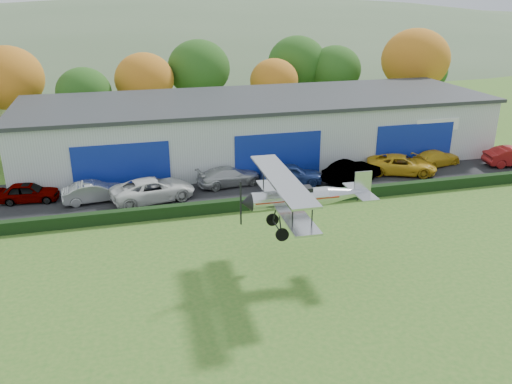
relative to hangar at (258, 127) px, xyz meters
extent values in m
plane|color=#346820|center=(-5.00, -27.98, -2.66)|extent=(300.00, 300.00, 0.00)
cube|color=black|center=(-2.00, -6.98, -2.63)|extent=(48.00, 9.00, 0.05)
cube|color=black|center=(-2.00, -11.78, -2.26)|extent=(46.00, 0.60, 0.80)
cube|color=#B2B7BC|center=(0.00, 0.02, -0.16)|extent=(40.00, 12.00, 5.00)
cube|color=#2D3033|center=(0.00, 0.02, 2.49)|extent=(40.60, 12.60, 0.30)
cube|color=navy|center=(-12.00, -6.03, -0.86)|extent=(7.00, 0.12, 3.60)
cube|color=navy|center=(0.00, -6.03, -0.86)|extent=(7.00, 0.12, 3.60)
cube|color=navy|center=(12.00, -6.03, -0.86)|extent=(7.00, 0.12, 3.60)
cylinder|color=#3D2614|center=(-22.00, 12.02, -1.08)|extent=(0.36, 0.36, 3.15)
ellipsoid|color=#A45D14|center=(-22.00, 12.02, 3.37)|extent=(6.84, 6.84, 6.16)
cylinder|color=#3D2614|center=(-15.00, 10.02, -1.43)|extent=(0.36, 0.36, 2.45)
ellipsoid|color=#1E4C14|center=(-15.00, 10.02, 2.03)|extent=(5.32, 5.32, 4.79)
cylinder|color=#3D2614|center=(-9.00, 12.02, -1.26)|extent=(0.36, 0.36, 2.80)
ellipsoid|color=#A45D14|center=(-9.00, 12.02, 2.70)|extent=(6.08, 6.08, 5.47)
cylinder|color=#3D2614|center=(-3.00, 14.02, -1.08)|extent=(0.36, 0.36, 3.15)
ellipsoid|color=#1E4C14|center=(-3.00, 14.02, 3.37)|extent=(6.84, 6.84, 6.16)
cylinder|color=#3D2614|center=(5.00, 12.02, -1.43)|extent=(0.36, 0.36, 2.45)
ellipsoid|color=#A45D14|center=(5.00, 12.02, 2.03)|extent=(5.32, 5.32, 4.79)
cylinder|color=#3D2614|center=(13.00, 14.02, -1.26)|extent=(0.36, 0.36, 2.80)
ellipsoid|color=#1E4C14|center=(13.00, 14.02, 2.70)|extent=(6.08, 6.08, 5.47)
cylinder|color=#3D2614|center=(21.00, 10.02, -0.91)|extent=(0.36, 0.36, 3.50)
ellipsoid|color=#A45D14|center=(21.00, 10.02, 4.04)|extent=(7.60, 7.60, 6.84)
cylinder|color=#3D2614|center=(25.00, 14.02, -1.43)|extent=(0.36, 0.36, 2.45)
ellipsoid|color=#1E4C14|center=(25.00, 14.02, 2.03)|extent=(5.32, 5.32, 4.79)
cylinder|color=#3D2614|center=(9.00, 16.02, -1.08)|extent=(0.36, 0.36, 3.15)
ellipsoid|color=#1E4C14|center=(9.00, 16.02, 3.37)|extent=(6.84, 6.84, 6.16)
ellipsoid|color=#4C6642|center=(15.00, 112.02, -18.06)|extent=(320.00, 196.00, 56.00)
ellipsoid|color=#4C6642|center=(85.00, 112.02, -12.56)|extent=(240.00, 126.00, 36.00)
imported|color=gray|center=(-18.50, -6.65, -1.91)|extent=(4.24, 2.05, 1.39)
imported|color=silver|center=(-14.02, -7.81, -1.88)|extent=(4.55, 2.04, 1.45)
imported|color=silver|center=(-10.01, -8.65, -1.79)|extent=(6.32, 3.96, 1.63)
imported|color=silver|center=(-4.16, -6.98, -1.88)|extent=(5.22, 2.76, 1.44)
imported|color=navy|center=(0.43, -7.96, -1.79)|extent=(5.05, 2.75, 1.63)
imported|color=gray|center=(5.23, -8.51, -1.79)|extent=(5.23, 3.49, 1.63)
imported|color=gold|center=(9.90, -7.87, -1.84)|extent=(6.06, 4.43, 1.53)
imported|color=gold|center=(13.83, -6.69, -1.94)|extent=(4.89, 2.99, 1.32)
cylinder|color=silver|center=(-3.76, -20.20, 1.34)|extent=(4.04, 1.05, 0.95)
cone|color=silver|center=(-0.59, -20.28, 1.34)|extent=(2.35, 1.01, 0.95)
cone|color=black|center=(-6.04, -20.15, 1.34)|extent=(0.55, 0.96, 0.95)
cube|color=#9B2411|center=(-3.45, -20.21, 1.39)|extent=(4.46, 1.08, 0.06)
cube|color=black|center=(-3.24, -20.21, 1.78)|extent=(1.28, 0.66, 0.26)
cube|color=silver|center=(-3.98, -20.20, 1.02)|extent=(1.50, 7.64, 0.11)
cube|color=silver|center=(-4.19, -20.19, 2.45)|extent=(1.62, 8.07, 0.11)
cylinder|color=black|center=(-4.52, -22.93, 1.74)|extent=(0.06, 0.06, 1.37)
cylinder|color=black|center=(-3.57, -22.96, 1.74)|extent=(0.06, 0.06, 1.37)
cylinder|color=black|center=(-4.39, -17.44, 1.74)|extent=(0.06, 0.06, 1.37)
cylinder|color=black|center=(-3.43, -17.46, 1.74)|extent=(0.06, 0.06, 1.37)
cylinder|color=black|center=(-4.20, -20.56, 2.08)|extent=(0.07, 0.23, 0.79)
cylinder|color=black|center=(-4.18, -19.82, 2.08)|extent=(0.07, 0.23, 0.79)
cylinder|color=black|center=(-4.41, -20.64, 0.44)|extent=(0.09, 0.74, 1.29)
cylinder|color=black|center=(-4.39, -19.74, 0.44)|extent=(0.09, 0.74, 1.29)
cylinder|color=black|center=(-4.40, -20.19, -0.19)|extent=(0.12, 2.01, 0.07)
cylinder|color=black|center=(-4.42, -21.14, -0.19)|extent=(0.68, 0.16, 0.68)
cylinder|color=black|center=(-4.38, -19.24, -0.19)|extent=(0.68, 0.16, 0.68)
cylinder|color=black|center=(0.15, -20.30, 1.08)|extent=(0.39, 0.07, 0.45)
cube|color=silver|center=(0.15, -20.30, 1.39)|extent=(1.02, 2.77, 0.06)
cube|color=silver|center=(0.25, -20.30, 1.92)|extent=(0.95, 0.09, 1.16)
cube|color=black|center=(-6.32, -20.14, 1.34)|extent=(0.07, 0.13, 2.33)
camera|label=1|loc=(-11.81, -43.98, 11.34)|focal=36.90mm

